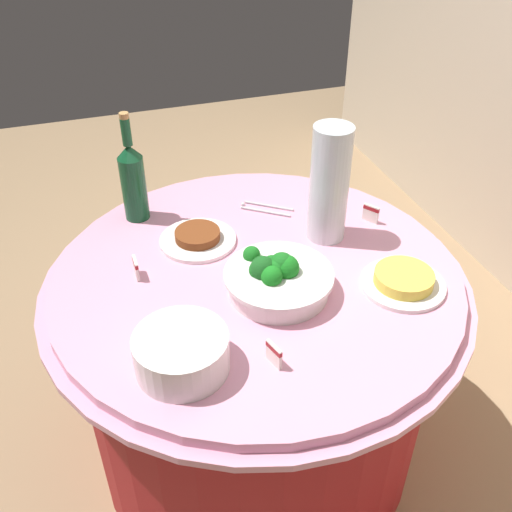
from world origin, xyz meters
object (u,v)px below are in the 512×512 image
(broccoli_bowl, at_px, (277,278))
(label_placard_mid, at_px, (136,267))
(serving_tongs, at_px, (265,208))
(label_placard_front, at_px, (371,213))
(label_placard_rear, at_px, (274,353))
(plate_stack, at_px, (181,352))
(decorative_fruit_vase, at_px, (329,187))
(food_plate_fried_egg, at_px, (403,281))
(wine_bottle, at_px, (133,180))
(food_plate_stir_fry, at_px, (198,238))

(broccoli_bowl, distance_m, label_placard_mid, 0.38)
(serving_tongs, distance_m, label_placard_front, 0.33)
(label_placard_mid, xyz_separation_m, label_placard_rear, (0.41, 0.24, 0.00))
(plate_stack, xyz_separation_m, serving_tongs, (-0.57, 0.39, -0.04))
(decorative_fruit_vase, bearing_deg, broccoli_bowl, -48.65)
(label_placard_front, bearing_deg, broccoli_bowl, -59.88)
(broccoli_bowl, bearing_deg, label_placard_front, 120.12)
(plate_stack, bearing_deg, label_placard_front, 120.98)
(food_plate_fried_egg, bearing_deg, serving_tongs, -155.33)
(plate_stack, height_order, decorative_fruit_vase, decorative_fruit_vase)
(plate_stack, xyz_separation_m, food_plate_fried_egg, (-0.10, 0.60, -0.03))
(wine_bottle, bearing_deg, label_placard_front, 69.55)
(serving_tongs, height_order, label_placard_mid, label_placard_mid)
(broccoli_bowl, height_order, decorative_fruit_vase, decorative_fruit_vase)
(broccoli_bowl, distance_m, plate_stack, 0.34)
(broccoli_bowl, relative_size, food_plate_stir_fry, 1.27)
(plate_stack, xyz_separation_m, decorative_fruit_vase, (-0.38, 0.51, 0.12))
(food_plate_fried_egg, relative_size, label_placard_front, 4.00)
(plate_stack, height_order, wine_bottle, wine_bottle)
(decorative_fruit_vase, height_order, serving_tongs, decorative_fruit_vase)
(food_plate_stir_fry, bearing_deg, decorative_fruit_vase, 76.84)
(decorative_fruit_vase, relative_size, label_placard_front, 6.18)
(broccoli_bowl, xyz_separation_m, label_placard_mid, (-0.18, -0.33, -0.01))
(food_plate_stir_fry, height_order, label_placard_mid, label_placard_mid)
(wine_bottle, xyz_separation_m, label_placard_front, (0.25, 0.66, -0.10))
(serving_tongs, distance_m, label_placard_rear, 0.65)
(plate_stack, relative_size, label_placard_mid, 3.82)
(wine_bottle, bearing_deg, food_plate_stir_fry, 37.00)
(food_plate_fried_egg, height_order, label_placard_rear, label_placard_rear)
(label_placard_mid, bearing_deg, wine_bottle, 170.39)
(plate_stack, bearing_deg, serving_tongs, 145.57)
(serving_tongs, relative_size, food_plate_fried_egg, 0.70)
(broccoli_bowl, height_order, food_plate_stir_fry, broccoli_bowl)
(food_plate_fried_egg, xyz_separation_m, label_placard_front, (-0.31, 0.06, 0.01))
(serving_tongs, height_order, label_placard_rear, label_placard_rear)
(broccoli_bowl, bearing_deg, label_placard_mid, -117.97)
(plate_stack, bearing_deg, food_plate_stir_fry, 162.24)
(decorative_fruit_vase, distance_m, label_placard_rear, 0.55)
(label_placard_front, bearing_deg, decorative_fruit_vase, -80.74)
(wine_bottle, bearing_deg, broccoli_bowl, 31.01)
(serving_tongs, bearing_deg, broccoli_bowl, -14.74)
(wine_bottle, distance_m, food_plate_stir_fry, 0.26)
(wine_bottle, relative_size, serving_tongs, 2.17)
(label_placard_rear, bearing_deg, label_placard_front, 133.82)
(serving_tongs, distance_m, food_plate_fried_egg, 0.52)
(serving_tongs, relative_size, label_placard_front, 2.81)
(decorative_fruit_vase, height_order, label_placard_rear, decorative_fruit_vase)
(label_placard_mid, height_order, label_placard_rear, same)
(decorative_fruit_vase, bearing_deg, label_placard_rear, -36.25)
(food_plate_fried_egg, distance_m, food_plate_stir_fry, 0.58)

